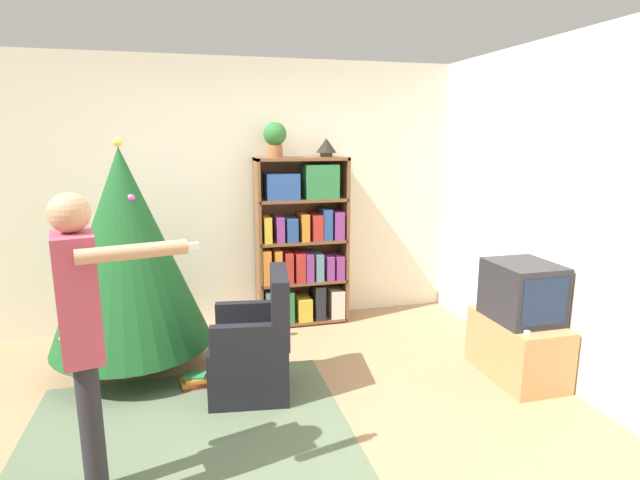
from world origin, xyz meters
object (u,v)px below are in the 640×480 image
christmas_tree (126,249)px  armchair (255,351)px  bookshelf (302,245)px  potted_plant (275,137)px  table_lamp (326,146)px  television (522,291)px  standing_person (83,329)px

christmas_tree → armchair: size_ratio=2.02×
bookshelf → potted_plant: (-0.25, 0.01, 1.05)m
table_lamp → armchair: bearing=-124.4°
table_lamp → potted_plant: bearing=180.0°
television → standing_person: bearing=-167.2°
christmas_tree → potted_plant: (1.31, 0.69, 0.86)m
standing_person → potted_plant: (1.33, 2.27, 0.90)m
standing_person → armchair: bearing=122.7°
television → table_lamp: 2.22m
standing_person → bookshelf: bearing=132.0°
christmas_tree → standing_person: bearing=-91.0°
bookshelf → potted_plant: bearing=177.1°
armchair → potted_plant: 2.06m
table_lamp → standing_person: bearing=-129.0°
television → armchair: (-2.03, 0.28, -0.38)m
armchair → standing_person: bearing=-36.8°
bookshelf → christmas_tree: bearing=-156.5°
bookshelf → standing_person: 2.76m
christmas_tree → armchair: bearing=-34.7°
television → potted_plant: 2.56m
bookshelf → armchair: (-0.65, -1.30, -0.49)m
bookshelf → table_lamp: (0.25, 0.01, 0.96)m
bookshelf → armchair: bookshelf is taller
standing_person → christmas_tree: bearing=166.2°
armchair → bookshelf: bearing=161.0°
standing_person → potted_plant: size_ratio=4.93×
christmas_tree → table_lamp: (1.81, 0.69, 0.77)m
standing_person → potted_plant: 2.78m
potted_plant → christmas_tree: bearing=-152.1°
television → bookshelf: bearing=131.0°
standing_person → table_lamp: table_lamp is taller
bookshelf → table_lamp: table_lamp is taller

